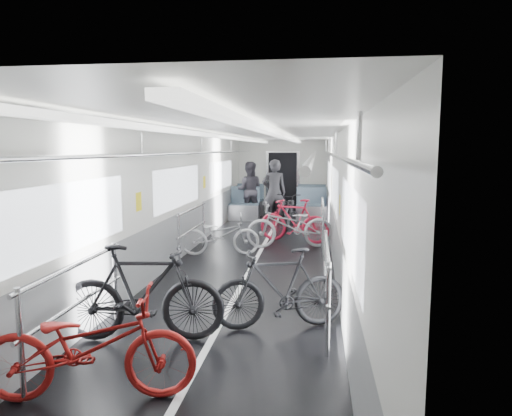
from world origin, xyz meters
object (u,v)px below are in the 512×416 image
at_px(bike_aisle, 291,209).
at_px(bike_left_far, 220,235).
at_px(bike_right_near, 280,288).
at_px(person_seated, 249,190).
at_px(bike_left_near, 89,346).
at_px(bike_right_far, 294,221).
at_px(bike_left_mid, 142,293).
at_px(bike_right_mid, 290,225).
at_px(person_standing, 274,193).

bearing_deg(bike_aisle, bike_left_far, -105.42).
height_order(bike_right_near, bike_aisle, bike_right_near).
bearing_deg(bike_aisle, person_seated, 139.50).
xyz_separation_m(bike_left_near, bike_right_far, (1.39, 6.84, 0.03)).
height_order(bike_left_mid, bike_left_far, bike_left_mid).
xyz_separation_m(bike_left_near, bike_right_mid, (1.33, 6.24, 0.02)).
xyz_separation_m(bike_right_mid, person_seated, (-1.49, 4.03, 0.38)).
height_order(bike_left_near, bike_left_mid, bike_left_mid).
bearing_deg(bike_left_near, bike_right_far, -22.98).
relative_size(bike_left_near, person_standing, 0.98).
distance_m(bike_right_near, bike_aisle, 7.23).
bearing_deg(bike_right_near, person_standing, 169.41).
relative_size(bike_right_near, bike_right_mid, 0.86).
relative_size(bike_left_near, bike_right_near, 1.12).
height_order(bike_left_far, bike_right_near, bike_right_near).
height_order(bike_left_near, bike_right_mid, bike_right_mid).
relative_size(bike_left_far, person_seated, 0.90).
bearing_deg(person_seated, bike_aisle, 132.43).
distance_m(bike_right_near, person_seated, 8.66).
bearing_deg(bike_left_far, bike_right_near, -168.63).
height_order(bike_left_mid, bike_right_near, bike_left_mid).
relative_size(person_standing, person_seated, 1.06).
bearing_deg(bike_right_mid, person_seated, -173.42).
bearing_deg(bike_right_mid, bike_left_mid, -28.59).
height_order(bike_right_mid, person_standing, person_standing).
bearing_deg(person_standing, bike_aisle, 157.58).
bearing_deg(bike_right_mid, bike_right_far, 161.09).
relative_size(bike_right_mid, person_seated, 1.08).
bearing_deg(bike_left_far, bike_right_far, -55.31).
xyz_separation_m(bike_left_mid, bike_right_mid, (1.34, 5.03, -0.05)).
bearing_deg(person_seated, bike_right_mid, 106.30).
bearing_deg(bike_left_far, bike_left_near, 169.16).
height_order(bike_aisle, person_standing, person_standing).
bearing_deg(bike_right_near, bike_left_mid, -85.56).
bearing_deg(bike_right_near, person_seated, 174.38).
bearing_deg(bike_right_far, bike_aisle, -157.12).
bearing_deg(person_standing, bike_right_far, 96.20).
height_order(bike_left_far, person_seated, person_seated).
height_order(bike_left_near, bike_aisle, bike_left_near).
height_order(bike_right_near, bike_right_far, bike_right_far).
xyz_separation_m(bike_right_near, person_seated, (-1.63, 8.50, 0.39)).
distance_m(bike_right_far, bike_aisle, 2.17).
height_order(bike_right_far, bike_aisle, bike_right_far).
bearing_deg(bike_left_mid, bike_right_near, -76.89).
relative_size(bike_right_near, person_seated, 0.93).
distance_m(bike_left_near, person_seated, 10.29).
xyz_separation_m(bike_right_far, person_seated, (-1.54, 3.43, 0.37)).
bearing_deg(bike_left_near, bike_left_far, -11.27).
distance_m(bike_right_near, bike_right_mid, 4.47).
bearing_deg(bike_left_mid, bike_left_near, 172.43).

